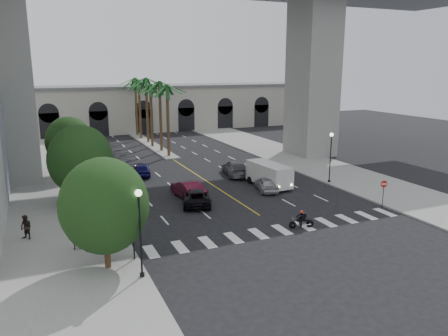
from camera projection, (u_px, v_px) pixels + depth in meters
ground at (272, 223)px, 34.04m from camera, size 140.00×140.00×0.00m
sidewalk_left at (56, 194)px, 41.58m from camera, size 8.00×100.00×0.15m
sidewalk_right at (318, 166)px, 53.26m from camera, size 8.00×100.00×0.15m
median at (151, 144)px, 67.94m from camera, size 2.00×24.00×0.20m
pier_building at (127, 108)px, 82.17m from camera, size 71.00×10.50×8.50m
bridge at (208, 9)px, 50.81m from camera, size 75.00×13.00×26.00m
palm_a at (167, 89)px, 56.97m from camera, size 3.20×3.20×10.30m
palm_b at (159, 85)px, 60.52m from camera, size 3.20×3.20×10.60m
palm_c at (150, 88)px, 64.08m from camera, size 3.20×3.20×10.10m
palm_d at (146, 82)px, 67.62m from camera, size 3.20×3.20×10.90m
palm_e at (139, 84)px, 71.20m from camera, size 3.20×3.20×10.40m
palm_f at (135, 81)px, 74.82m from camera, size 3.20×3.20×10.70m
street_tree_near at (104, 206)px, 25.39m from camera, size 5.20×5.20×6.89m
street_tree_mid at (80, 160)px, 36.95m from camera, size 5.44×5.44×7.21m
street_tree_far at (69, 142)px, 47.74m from camera, size 5.04×5.04×6.68m
lamp_post_left_near at (140, 226)px, 24.41m from camera, size 0.40×0.40×5.35m
lamp_post_left_far at (92, 157)px, 43.16m from camera, size 0.40×0.40×5.35m
lamp_post_right at (331, 153)px, 44.89m from camera, size 0.40×0.40×5.35m
traffic_signal_near at (133, 223)px, 26.84m from camera, size 0.25×0.18×3.65m
traffic_signal_far at (121, 205)px, 30.41m from camera, size 0.25×0.18×3.65m
motorcycle_rider at (302, 220)px, 32.92m from camera, size 1.93×0.61×1.41m
car_a at (266, 184)px, 42.81m from camera, size 2.71×4.53×1.45m
car_b at (188, 189)px, 40.45m from camera, size 2.10×5.06×1.63m
car_c at (196, 197)px, 38.58m from camera, size 3.75×5.58×1.42m
car_d at (235, 168)px, 48.92m from camera, size 3.46×6.01×1.64m
car_e at (142, 169)px, 48.76m from camera, size 2.49×4.55×1.47m
cargo_van at (269, 174)px, 44.06m from camera, size 2.64×5.78×2.40m
pedestrian_a at (77, 235)px, 28.68m from camera, size 0.76×0.55×1.92m
pedestrian_b at (26, 227)px, 30.35m from camera, size 1.06×1.06×1.73m
do_not_enter_sign at (384, 188)px, 37.15m from camera, size 0.59×0.21×2.50m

